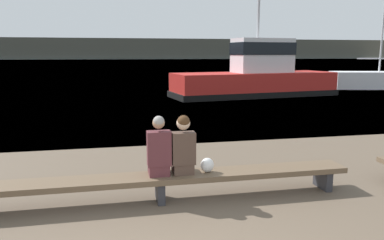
{
  "coord_description": "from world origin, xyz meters",
  "views": [
    {
      "loc": [
        -0.56,
        -3.06,
        2.39
      ],
      "look_at": [
        1.26,
        5.77,
        0.79
      ],
      "focal_mm": 35.0,
      "sensor_mm": 36.0,
      "label": 1
    }
  ],
  "objects_px": {
    "shopping_bag": "(207,165)",
    "moored_sailboat": "(383,80)",
    "person_left": "(159,150)",
    "person_right": "(183,148)",
    "bench_main": "(160,180)",
    "tugboat_red": "(256,78)"
  },
  "relations": [
    {
      "from": "shopping_bag",
      "to": "moored_sailboat",
      "type": "height_order",
      "value": "moored_sailboat"
    },
    {
      "from": "person_left",
      "to": "person_right",
      "type": "bearing_deg",
      "value": -0.25
    },
    {
      "from": "shopping_bag",
      "to": "moored_sailboat",
      "type": "distance_m",
      "value": 23.67
    },
    {
      "from": "bench_main",
      "to": "person_right",
      "type": "xyz_separation_m",
      "value": [
        0.39,
        0.0,
        0.52
      ]
    },
    {
      "from": "bench_main",
      "to": "moored_sailboat",
      "type": "distance_m",
      "value": 24.24
    },
    {
      "from": "bench_main",
      "to": "person_right",
      "type": "height_order",
      "value": "person_right"
    },
    {
      "from": "bench_main",
      "to": "tugboat_red",
      "type": "distance_m",
      "value": 16.08
    },
    {
      "from": "bench_main",
      "to": "tugboat_red",
      "type": "relative_size",
      "value": 0.66
    },
    {
      "from": "person_right",
      "to": "shopping_bag",
      "type": "xyz_separation_m",
      "value": [
        0.41,
        0.0,
        -0.32
      ]
    },
    {
      "from": "person_right",
      "to": "moored_sailboat",
      "type": "height_order",
      "value": "moored_sailboat"
    },
    {
      "from": "person_left",
      "to": "shopping_bag",
      "type": "distance_m",
      "value": 0.86
    },
    {
      "from": "person_left",
      "to": "tugboat_red",
      "type": "xyz_separation_m",
      "value": [
        7.25,
        14.34,
        0.16
      ]
    },
    {
      "from": "person_right",
      "to": "shopping_bag",
      "type": "height_order",
      "value": "person_right"
    },
    {
      "from": "tugboat_red",
      "to": "person_left",
      "type": "bearing_deg",
      "value": 144.76
    },
    {
      "from": "bench_main",
      "to": "tugboat_red",
      "type": "bearing_deg",
      "value": 63.21
    },
    {
      "from": "person_left",
      "to": "tugboat_red",
      "type": "bearing_deg",
      "value": 63.18
    },
    {
      "from": "person_right",
      "to": "shopping_bag",
      "type": "relative_size",
      "value": 4.04
    },
    {
      "from": "bench_main",
      "to": "person_right",
      "type": "distance_m",
      "value": 0.65
    },
    {
      "from": "person_left",
      "to": "moored_sailboat",
      "type": "bearing_deg",
      "value": 43.83
    },
    {
      "from": "person_right",
      "to": "shopping_bag",
      "type": "bearing_deg",
      "value": 0.31
    },
    {
      "from": "shopping_bag",
      "to": "tugboat_red",
      "type": "relative_size",
      "value": 0.02
    },
    {
      "from": "tugboat_red",
      "to": "moored_sailboat",
      "type": "distance_m",
      "value": 10.54
    }
  ]
}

